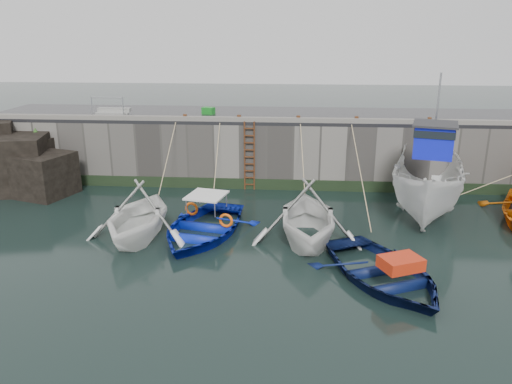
# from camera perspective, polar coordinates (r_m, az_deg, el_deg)

# --- Properties ---
(ground) EXTENTS (120.00, 120.00, 0.00)m
(ground) POSITION_cam_1_polar(r_m,az_deg,el_deg) (14.16, 3.84, -12.00)
(ground) COLOR black
(ground) RESTS_ON ground
(quay_back) EXTENTS (30.00, 5.00, 3.00)m
(quay_back) POSITION_cam_1_polar(r_m,az_deg,el_deg) (25.40, 4.28, 5.18)
(quay_back) COLOR slate
(quay_back) RESTS_ON ground
(road_back) EXTENTS (30.00, 5.00, 0.16)m
(road_back) POSITION_cam_1_polar(r_m,az_deg,el_deg) (25.11, 4.37, 8.70)
(road_back) COLOR black
(road_back) RESTS_ON quay_back
(kerb_back) EXTENTS (30.00, 0.30, 0.20)m
(kerb_back) POSITION_cam_1_polar(r_m,az_deg,el_deg) (22.76, 4.35, 8.22)
(kerb_back) COLOR slate
(kerb_back) RESTS_ON road_back
(algae_back) EXTENTS (30.00, 0.08, 0.50)m
(algae_back) POSITION_cam_1_polar(r_m,az_deg,el_deg) (23.26, 4.18, 0.81)
(algae_back) COLOR black
(algae_back) RESTS_ON ground
(rock_outcrop) EXTENTS (5.85, 4.24, 3.41)m
(rock_outcrop) POSITION_cam_1_polar(r_m,az_deg,el_deg) (25.67, -26.03, 2.99)
(rock_outcrop) COLOR black
(rock_outcrop) RESTS_ON ground
(ladder) EXTENTS (0.51, 0.08, 3.20)m
(ladder) POSITION_cam_1_polar(r_m,az_deg,el_deg) (22.95, -0.76, 4.10)
(ladder) COLOR #3F1E0F
(ladder) RESTS_ON ground
(boat_near_white) EXTENTS (4.10, 4.69, 2.39)m
(boat_near_white) POSITION_cam_1_polar(r_m,az_deg,el_deg) (18.44, -13.18, -5.10)
(boat_near_white) COLOR white
(boat_near_white) RESTS_ON ground
(boat_near_white_rope) EXTENTS (0.04, 4.47, 3.10)m
(boat_near_white_rope) POSITION_cam_1_polar(r_m,az_deg,el_deg) (22.32, -9.95, -0.83)
(boat_near_white_rope) COLOR tan
(boat_near_white_rope) RESTS_ON ground
(boat_near_blue) EXTENTS (4.63, 5.73, 1.05)m
(boat_near_blue) POSITION_cam_1_polar(r_m,az_deg,el_deg) (18.38, -6.14, -4.79)
(boat_near_blue) COLOR #0B20AB
(boat_near_blue) RESTS_ON ground
(boat_near_blue_rope) EXTENTS (0.04, 4.07, 3.10)m
(boat_near_blue_rope) POSITION_cam_1_polar(r_m,az_deg,el_deg) (22.13, -4.26, -0.77)
(boat_near_blue_rope) COLOR tan
(boat_near_blue_rope) RESTS_ON ground
(boat_near_blacktrim) EXTENTS (4.25, 4.88, 2.51)m
(boat_near_blacktrim) POSITION_cam_1_polar(r_m,az_deg,el_deg) (17.79, 5.77, -5.57)
(boat_near_blacktrim) COLOR silver
(boat_near_blacktrim) RESTS_ON ground
(boat_near_blacktrim_rope) EXTENTS (0.04, 4.33, 3.10)m
(boat_near_blacktrim_rope) POSITION_cam_1_polar(r_m,az_deg,el_deg) (21.74, 5.56, -1.15)
(boat_near_blacktrim_rope) COLOR tan
(boat_near_blacktrim_rope) RESTS_ON ground
(boat_near_navy) EXTENTS (5.26, 5.97, 1.03)m
(boat_near_navy) POSITION_cam_1_polar(r_m,az_deg,el_deg) (15.56, 14.21, -9.65)
(boat_near_navy) COLOR #0A1541
(boat_near_navy) RESTS_ON ground
(boat_near_navy_rope) EXTENTS (0.04, 6.71, 3.10)m
(boat_near_navy_rope) POSITION_cam_1_polar(r_m,az_deg,el_deg) (20.63, 11.74, -2.51)
(boat_near_navy_rope) COLOR tan
(boat_near_navy_rope) RESTS_ON ground
(boat_far_white) EXTENTS (4.64, 7.85, 5.85)m
(boat_far_white) POSITION_cam_1_polar(r_m,az_deg,el_deg) (21.19, 19.15, 0.80)
(boat_far_white) COLOR silver
(boat_far_white) RESTS_ON ground
(fish_crate) EXTENTS (0.67, 0.56, 0.33)m
(fish_crate) POSITION_cam_1_polar(r_m,az_deg,el_deg) (25.15, -5.46, 9.25)
(fish_crate) COLOR #16791E
(fish_crate) RESTS_ON road_back
(railing) EXTENTS (1.60, 1.05, 1.00)m
(railing) POSITION_cam_1_polar(r_m,az_deg,el_deg) (25.39, -16.04, 8.81)
(railing) COLOR #A5A8AD
(railing) RESTS_ON road_back
(bollard_a) EXTENTS (0.18, 0.18, 0.28)m
(bollard_a) POSITION_cam_1_polar(r_m,az_deg,el_deg) (23.39, -8.12, 8.45)
(bollard_a) COLOR #3F1E0F
(bollard_a) RESTS_ON road_back
(bollard_b) EXTENTS (0.18, 0.18, 0.28)m
(bollard_b) POSITION_cam_1_polar(r_m,az_deg,el_deg) (22.99, -1.96, 8.46)
(bollard_b) COLOR #3F1E0F
(bollard_b) RESTS_ON road_back
(bollard_c) EXTENTS (0.18, 0.18, 0.28)m
(bollard_c) POSITION_cam_1_polar(r_m,az_deg,el_deg) (22.85, 4.86, 8.35)
(bollard_c) COLOR #3F1E0F
(bollard_c) RESTS_ON road_back
(bollard_d) EXTENTS (0.18, 0.18, 0.28)m
(bollard_d) POSITION_cam_1_polar(r_m,az_deg,el_deg) (23.02, 11.41, 8.13)
(bollard_d) COLOR #3F1E0F
(bollard_d) RESTS_ON road_back
(bollard_e) EXTENTS (0.18, 0.18, 0.28)m
(bollard_e) POSITION_cam_1_polar(r_m,az_deg,el_deg) (23.62, 19.20, 7.74)
(bollard_e) COLOR #3F1E0F
(bollard_e) RESTS_ON road_back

